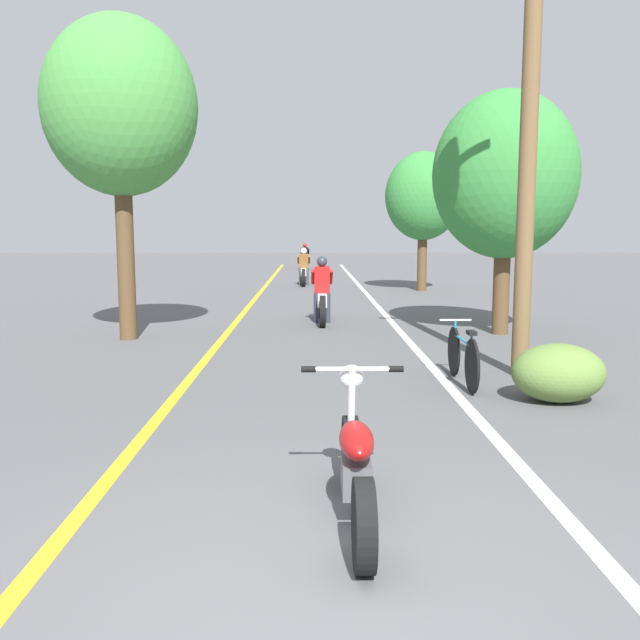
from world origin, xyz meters
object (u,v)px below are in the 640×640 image
Objects in this scene: motorcycle_foreground at (356,464)px; motorcycle_rider_mid at (304,271)px; motorcycle_rider_lead at (322,298)px; bicycle_parked at (463,356)px; motorcycle_rider_far at (305,259)px; utility_pole at (529,117)px; roadside_tree_right_near at (505,176)px; roadside_tree_right_far at (423,197)px; roadside_tree_left at (120,109)px.

motorcycle_rider_mid is at bearing 91.57° from motorcycle_foreground.
motorcycle_rider_lead is 1.25× the size of bicycle_parked.
motorcycle_rider_mid is at bearing -89.76° from motorcycle_rider_far.
utility_pole is at bearing -83.09° from motorcycle_rider_far.
bicycle_parked is (-1.72, -4.37, -2.69)m from roadside_tree_right_near.
motorcycle_rider_mid reaches higher than motorcycle_foreground.
bicycle_parked is (1.76, -6.09, -0.18)m from motorcycle_rider_lead.
utility_pole is at bearing -93.48° from roadside_tree_right_far.
motorcycle_rider_lead is at bearing -88.51° from motorcycle_rider_far.
roadside_tree_right_near is 0.80× the size of roadside_tree_left.
motorcycle_rider_mid is 1.18× the size of bicycle_parked.
roadside_tree_right_near is 12.99m from motorcycle_rider_mid.
motorcycle_rider_far is at bearing 82.45° from roadside_tree_left.
motorcycle_foreground reaches higher than bicycle_parked.
motorcycle_foreground is at bearing -111.67° from roadside_tree_right_near.
roadside_tree_right_near is 2.24× the size of motorcycle_rider_mid.
bicycle_parked is at bearing -85.16° from motorcycle_rider_far.
roadside_tree_left is 24.06m from motorcycle_rider_far.
roadside_tree_right_near is 4.63m from motorcycle_rider_lead.
utility_pole reaches higher than motorcycle_rider_far.
utility_pole is 7.20m from roadside_tree_left.
motorcycle_rider_lead is (-3.52, -7.99, -2.60)m from roadside_tree_right_far.
roadside_tree_right_near reaches higher than motorcycle_rider_far.
roadside_tree_right_far is (0.04, 9.72, 0.08)m from roadside_tree_right_near.
roadside_tree_left reaches higher than motorcycle_rider_far.
utility_pole reaches higher than roadside_tree_right_far.
bicycle_parked is (2.32, -27.38, -0.14)m from motorcycle_rider_far.
roadside_tree_right_near is at bearing 68.47° from bicycle_parked.
roadside_tree_right_far is 2.29× the size of motorcycle_rider_far.
motorcycle_rider_mid is (-4.03, 2.38, -2.62)m from roadside_tree_right_far.
motorcycle_rider_lead is at bearing 153.64° from roadside_tree_right_near.
utility_pole is 1.48× the size of roadside_tree_right_near.
motorcycle_rider_lead is at bearing 115.91° from utility_pole.
roadside_tree_right_near reaches higher than motorcycle_rider_lead.
roadside_tree_right_near is 7.28m from roadside_tree_left.
motorcycle_foreground is 0.87× the size of motorcycle_rider_lead.
roadside_tree_left is at bearing 144.99° from bicycle_parked.
motorcycle_rider_far is (-0.05, 10.92, -0.02)m from motorcycle_rider_mid.
utility_pole is 6.86m from motorcycle_rider_lead.
motorcycle_rider_far is 27.48m from bicycle_parked.
roadside_tree_right_near is 5.41m from bicycle_parked.
motorcycle_foreground is 4.58m from bicycle_parked.
motorcycle_rider_far is at bearing 96.91° from utility_pole.
motorcycle_rider_mid is at bearing 149.43° from roadside_tree_right_far.
utility_pole is 1.18× the size of roadside_tree_left.
motorcycle_rider_far is at bearing 90.24° from motorcycle_rider_mid.
roadside_tree_right_near reaches higher than motorcycle_rider_mid.
bicycle_parked is (5.44, -3.81, -3.84)m from roadside_tree_left.
utility_pole is at bearing -101.63° from roadside_tree_right_near.
motorcycle_rider_lead reaches higher than motorcycle_foreground.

